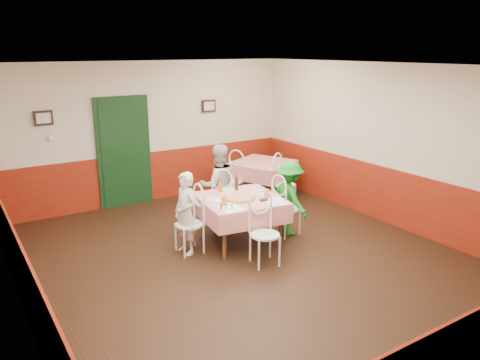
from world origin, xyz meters
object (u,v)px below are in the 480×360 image
chair_left (189,224)px  diner_left (186,213)px  second_table (262,180)px  chair_far (220,201)px  chair_second_b (284,185)px  pizza (240,198)px  glass_a (224,201)px  beer_bottle (236,183)px  glass_c (220,188)px  main_table (240,221)px  chair_second_a (232,182)px  wallet (264,200)px  glass_b (267,194)px  chair_right (286,209)px  diner_right (289,198)px  diner_far (218,185)px  chair_near (265,235)px

chair_left → diner_left: 0.19m
second_table → chair_far: 1.84m
chair_far → chair_second_b: bearing=-158.0°
pizza → diner_left: size_ratio=0.36×
glass_a → beer_bottle: bearing=44.2°
second_table → glass_c: glass_c is taller
main_table → chair_second_b: chair_second_b is taller
chair_second_a → chair_second_b: (0.75, -0.75, 0.00)m
chair_far → wallet: 1.21m
chair_second_b → pizza: bearing=-172.3°
glass_b → wallet: size_ratio=1.29×
chair_second_a → glass_c: bearing=-62.4°
chair_right → chair_second_b: bearing=-39.5°
glass_c → wallet: glass_c is taller
chair_left → glass_b: (1.18, -0.36, 0.38)m
chair_far → glass_a: 1.21m
glass_a → diner_right: bearing=2.9°
beer_bottle → diner_left: (-1.06, -0.25, -0.24)m
glass_c → diner_far: size_ratio=0.09×
main_table → glass_c: glass_c is taller
chair_near → glass_b: 0.84m
second_table → wallet: wallet is taller
chair_left → chair_second_b: (2.54, 0.92, 0.00)m
main_table → pizza: size_ratio=2.68×
glass_b → beer_bottle: 0.64m
second_table → chair_second_a: 0.75m
diner_right → pizza: bearing=87.2°
glass_a → diner_far: diner_far is taller
second_table → glass_a: bearing=-136.8°
chair_second_b → glass_a: chair_second_b is taller
chair_second_a → glass_c: chair_second_a is taller
chair_second_b → pizza: chair_second_b is taller
beer_bottle → glass_a: bearing=-135.8°
chair_near → glass_a: bearing=125.2°
glass_b → diner_left: size_ratio=0.11×
chair_right → diner_left: size_ratio=0.71×
chair_second_a → diner_far: 1.25m
chair_second_b → glass_a: 2.46m
main_table → chair_right: 0.85m
chair_second_b → diner_far: bearing=160.8°
diner_right → chair_left: bearing=83.6°
pizza → wallet: bearing=-44.9°
diner_left → diner_far: bearing=120.4°
chair_second_a → glass_c: size_ratio=6.57×
chair_second_b → diner_right: bearing=-149.2°
wallet → diner_left: 1.21m
beer_bottle → chair_left: bearing=-165.9°
main_table → second_table: bearing=46.5°
diner_right → beer_bottle: bearing=57.3°
chair_second_b → glass_a: size_ratio=6.67×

